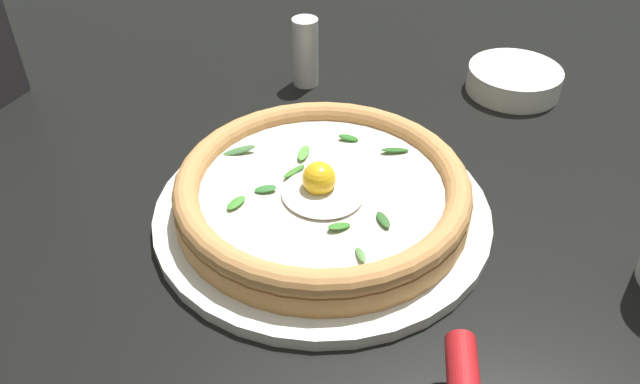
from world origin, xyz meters
name	(u,v)px	position (x,y,z in m)	size (l,w,h in m)	color
ground_plane	(313,224)	(0.00, 0.00, -0.01)	(2.40, 2.40, 0.03)	black
pizza_plate	(320,214)	(-0.01, 0.00, 0.01)	(0.32, 0.32, 0.01)	white
pizza	(320,193)	(-0.01, 0.00, 0.03)	(0.27, 0.27, 0.06)	tan
side_bowl	(514,80)	(-0.06, -0.33, 0.02)	(0.11, 0.11, 0.03)	white
pepper_shaker	(305,52)	(0.16, -0.20, 0.04)	(0.03, 0.03, 0.09)	silver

